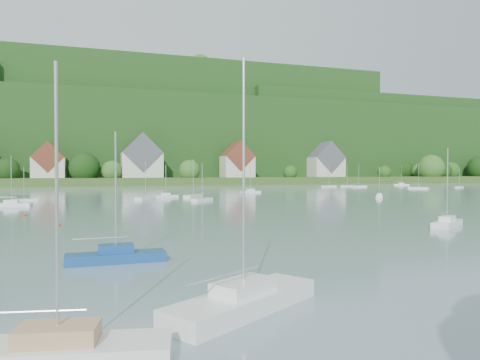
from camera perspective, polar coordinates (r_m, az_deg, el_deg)
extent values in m
cube|color=#304E1D|center=(198.98, -14.05, -0.09)|extent=(600.00, 60.00, 3.00)
cube|color=#173B12|center=(274.19, -15.19, 4.08)|extent=(620.00, 160.00, 40.00)
cube|color=#173B12|center=(270.47, -13.02, 5.83)|extent=(240.00, 130.00, 60.00)
cube|color=#173B12|center=(307.99, 16.37, 4.11)|extent=(200.00, 110.00, 48.00)
sphere|color=#2D5C22|center=(237.00, 22.93, 1.41)|extent=(12.88, 12.88, 12.88)
sphere|color=black|center=(249.29, 19.88, 1.23)|extent=(10.46, 10.46, 10.46)
sphere|color=#1B5118|center=(226.29, 17.74, 0.94)|extent=(6.45, 6.45, 6.45)
sphere|color=black|center=(254.29, 22.67, 1.22)|extent=(10.68, 10.68, 10.68)
sphere|color=black|center=(266.62, 27.96, 1.32)|extent=(12.85, 12.85, 12.85)
sphere|color=#2D5C22|center=(182.47, -15.82, 1.10)|extent=(8.19, 8.19, 8.19)
sphere|color=#2D5C22|center=(252.84, 23.55, 1.21)|extent=(10.50, 10.50, 10.50)
sphere|color=black|center=(247.52, 24.28, 1.02)|extent=(8.05, 8.05, 8.05)
sphere|color=#2D5C22|center=(200.07, -0.38, 1.51)|extent=(12.16, 12.16, 12.16)
sphere|color=#2D5C22|center=(182.21, -6.37, 1.19)|extent=(8.73, 8.73, 8.73)
sphere|color=black|center=(186.67, -27.30, 1.13)|extent=(9.32, 9.32, 9.32)
sphere|color=#1B5118|center=(253.13, 25.04, 1.07)|extent=(8.84, 8.84, 8.84)
sphere|color=#1B5118|center=(197.94, 6.34, 0.95)|extent=(6.24, 6.24, 6.24)
sphere|color=black|center=(219.05, 10.09, 1.11)|extent=(8.16, 8.16, 8.16)
sphere|color=#2D5C22|center=(248.33, 21.66, 1.04)|extent=(8.09, 8.09, 8.09)
sphere|color=black|center=(184.82, -19.02, 1.46)|extent=(11.92, 11.92, 11.92)
sphere|color=#1B5118|center=(264.82, -6.21, 13.01)|extent=(12.83, 12.83, 12.83)
sphere|color=#2D5C22|center=(247.93, -24.35, 13.56)|extent=(8.18, 8.18, 8.18)
sphere|color=#1B5118|center=(283.84, -15.06, 12.17)|extent=(12.73, 12.73, 12.73)
sphere|color=#1B5118|center=(267.47, 3.75, 12.85)|extent=(11.50, 11.50, 11.50)
sphere|color=#1B5118|center=(288.72, -2.83, 12.08)|extent=(14.65, 14.65, 14.65)
sphere|color=#2D5C22|center=(242.11, -5.07, 14.12)|extent=(11.95, 11.95, 11.95)
sphere|color=#1B5118|center=(277.46, 11.31, 12.33)|extent=(9.76, 9.76, 9.76)
sphere|color=#2D5C22|center=(279.92, -25.13, 12.05)|extent=(7.07, 7.07, 7.07)
sphere|color=black|center=(247.93, -15.68, 13.61)|extent=(8.21, 8.21, 8.21)
sphere|color=#2D5C22|center=(271.24, -20.09, 12.64)|extent=(12.24, 12.24, 12.24)
sphere|color=#2D5C22|center=(278.89, 9.95, 12.25)|extent=(9.00, 9.00, 9.00)
sphere|color=#1B5118|center=(286.25, 6.07, 11.94)|extent=(8.03, 8.03, 8.03)
sphere|color=#2D5C22|center=(322.69, 18.52, 8.54)|extent=(9.52, 9.52, 9.52)
sphere|color=#2D5C22|center=(359.54, 25.77, 7.70)|extent=(9.12, 9.12, 9.12)
sphere|color=#2D5C22|center=(284.54, 5.93, 9.80)|extent=(14.97, 14.97, 14.97)
sphere|color=black|center=(290.58, 19.68, 9.30)|extent=(7.52, 7.52, 7.52)
sphere|color=#1B5118|center=(273.97, 1.92, 9.95)|extent=(9.78, 9.78, 9.78)
sphere|color=#1B5118|center=(289.54, 9.75, 9.53)|extent=(12.02, 12.02, 12.02)
sphere|color=black|center=(282.70, 14.87, 9.70)|extent=(11.57, 11.57, 11.57)
sphere|color=#1B5118|center=(263.47, 13.60, 10.39)|extent=(12.65, 12.65, 12.65)
sphere|color=#2D5C22|center=(278.94, 16.56, 9.69)|extent=(8.28, 8.28, 8.28)
sphere|color=black|center=(322.42, 16.62, 8.49)|extent=(7.47, 7.47, 7.47)
sphere|color=#2D5C22|center=(273.82, 6.64, 9.94)|extent=(9.48, 9.48, 9.48)
sphere|color=black|center=(339.83, 18.95, 7.10)|extent=(8.43, 8.43, 8.43)
sphere|color=#1B5118|center=(264.39, -23.86, 8.95)|extent=(12.01, 12.01, 12.01)
sphere|color=black|center=(314.64, 20.81, 7.75)|extent=(13.54, 13.54, 13.54)
sphere|color=black|center=(286.25, 9.79, 8.53)|extent=(15.08, 15.08, 15.08)
sphere|color=#2D5C22|center=(295.69, 6.58, 8.33)|extent=(15.99, 15.99, 15.99)
sphere|color=black|center=(273.40, -15.97, 8.88)|extent=(15.72, 15.72, 15.72)
sphere|color=#2D5C22|center=(381.37, 19.68, 6.59)|extent=(14.17, 14.17, 14.17)
sphere|color=#1B5118|center=(270.00, -12.80, 8.80)|extent=(10.54, 10.54, 10.54)
cube|color=silver|center=(188.10, -22.97, 1.46)|extent=(12.00, 9.00, 8.00)
cube|color=brown|center=(188.18, -22.98, 2.68)|extent=(12.00, 9.36, 12.00)
cube|color=silver|center=(187.44, -12.27, 1.83)|extent=(16.00, 11.00, 10.00)
cube|color=#53535A|center=(187.57, -12.28, 3.36)|extent=(16.00, 11.44, 16.00)
cube|color=silver|center=(193.72, -0.35, 1.68)|extent=(13.00, 10.00, 9.00)
cube|color=brown|center=(193.82, -0.35, 3.01)|extent=(13.00, 10.40, 13.00)
cube|color=silver|center=(215.35, 10.80, 1.60)|extent=(15.00, 10.00, 9.00)
cube|color=#53535A|center=(215.44, 10.80, 2.80)|extent=(15.00, 10.40, 15.00)
cube|color=white|center=(18.22, 0.47, -15.14)|extent=(7.24, 5.64, 0.73)
cube|color=white|center=(18.06, 0.47, -13.27)|extent=(2.92, 2.58, 0.50)
cylinder|color=silver|center=(17.50, 0.47, 0.52)|extent=(0.10, 0.10, 9.11)
cylinder|color=silver|center=(17.09, -1.88, -11.86)|extent=(3.42, 2.22, 0.08)
cube|color=#19488F|center=(28.54, -15.35, -9.38)|extent=(5.83, 1.71, 0.58)
cube|color=#19488F|center=(28.45, -15.36, -8.31)|extent=(2.05, 1.17, 0.50)
cylinder|color=silver|center=(28.09, -15.39, -1.49)|extent=(0.10, 0.10, 7.26)
cylinder|color=silver|center=(28.31, -17.14, -7.04)|extent=(3.20, 0.12, 0.08)
cube|color=white|center=(14.59, -21.96, -19.62)|extent=(6.55, 3.00, 0.63)
cube|color=tan|center=(14.40, -21.98, -17.51)|extent=(2.41, 1.66, 0.50)
cylinder|color=silver|center=(13.68, -22.08, -2.65)|extent=(0.10, 0.10, 7.90)
cylinder|color=silver|center=(14.48, -25.74, -14.75)|extent=(3.42, 0.77, 0.08)
cube|color=white|center=(49.35, 24.64, -5.03)|extent=(5.69, 4.53, 0.58)
cube|color=white|center=(49.30, 24.65, -4.41)|extent=(2.30, 2.06, 0.50)
cylinder|color=silver|center=(49.10, 24.68, -0.51)|extent=(0.10, 0.10, 7.20)
cylinder|color=silver|center=(48.41, 24.41, -3.73)|extent=(2.68, 1.82, 0.08)
sphere|color=#FC3B07|center=(61.31, -25.50, -4.13)|extent=(0.39, 0.39, 0.39)
sphere|color=#FC3B07|center=(48.67, -21.88, -5.43)|extent=(0.42, 0.42, 0.42)
cube|color=white|center=(185.94, 19.66, -0.58)|extent=(5.86, 3.84, 0.57)
cube|color=white|center=(185.92, 19.66, -0.41)|extent=(2.28, 1.85, 0.50)
cylinder|color=silver|center=(185.87, 19.66, 0.61)|extent=(0.10, 0.10, 7.14)
cylinder|color=silver|center=(185.72, 19.40, -0.21)|extent=(2.89, 1.38, 0.08)
cube|color=white|center=(95.53, -5.91, -2.02)|extent=(5.04, 5.65, 0.59)
cylinder|color=silver|center=(95.40, -5.91, 0.38)|extent=(0.10, 0.10, 7.42)
cylinder|color=silver|center=(94.69, -6.15, -1.33)|extent=(2.13, 2.58, 0.08)
cube|color=white|center=(167.91, 25.91, -0.81)|extent=(4.81, 3.46, 0.48)
cylinder|color=silver|center=(167.84, 25.92, 0.28)|extent=(0.10, 0.10, 5.95)
cylinder|color=silver|center=(167.20, 25.84, -0.43)|extent=(2.33, 1.33, 0.08)
cube|color=white|center=(160.76, 11.15, -0.78)|extent=(6.34, 3.79, 0.61)
cylinder|color=silver|center=(160.68, 11.16, 0.70)|extent=(0.10, 0.10, 7.67)
cylinder|color=silver|center=(160.02, 10.94, -0.35)|extent=(3.18, 1.28, 0.08)
cube|color=white|center=(98.03, 17.14, -2.02)|extent=(3.79, 4.58, 0.47)
cube|color=white|center=(98.01, 17.14, -1.74)|extent=(1.70, 1.87, 0.50)
cylinder|color=silver|center=(97.91, 17.15, -0.17)|extent=(0.10, 0.10, 5.86)
cylinder|color=silver|center=(97.27, 17.14, -1.38)|extent=(1.56, 2.15, 0.08)
cube|color=white|center=(91.89, -25.56, -2.29)|extent=(4.77, 1.87, 0.46)
cylinder|color=silver|center=(91.77, -25.58, -0.33)|extent=(0.10, 0.10, 5.81)
cylinder|color=silver|center=(91.84, -26.00, -1.58)|extent=(2.55, 0.40, 0.08)
cube|color=white|center=(89.21, -11.81, -2.27)|extent=(4.57, 5.42, 0.56)
cylinder|color=silver|center=(89.07, -11.82, 0.15)|extent=(0.10, 0.10, 6.98)
cylinder|color=silver|center=(88.42, -12.08, -1.54)|extent=(1.88, 2.52, 0.08)
cube|color=white|center=(95.71, -9.32, -2.05)|extent=(5.32, 2.72, 0.51)
cube|color=white|center=(95.69, -9.32, -1.75)|extent=(1.99, 1.44, 0.50)
cylinder|color=silver|center=(95.59, -9.32, 0.02)|extent=(0.10, 0.10, 6.41)
cylinder|color=silver|center=(95.35, -9.74, -1.37)|extent=(2.74, 0.81, 0.08)
cube|color=white|center=(78.35, -26.84, -2.82)|extent=(6.06, 2.74, 0.59)
cube|color=white|center=(78.32, -26.85, -2.42)|extent=(2.23, 1.52, 0.50)
cylinder|color=silver|center=(78.19, -26.87, 0.07)|extent=(0.10, 0.10, 7.32)
cylinder|color=silver|center=(78.59, -27.45, -1.94)|extent=(3.17, 0.70, 0.08)
cube|color=white|center=(165.58, 13.36, -0.74)|extent=(5.86, 3.73, 0.57)
cylinder|color=silver|center=(165.50, 13.37, 0.59)|extent=(0.10, 0.10, 7.12)
cylinder|color=silver|center=(164.84, 13.19, -0.34)|extent=(2.90, 1.32, 0.08)
cube|color=white|center=(152.16, 21.57, -0.94)|extent=(4.88, 5.87, 0.60)
cylinder|color=silver|center=(152.07, 21.58, 0.59)|extent=(0.10, 0.10, 7.52)
cylinder|color=silver|center=(152.35, 21.25, -0.48)|extent=(2.00, 2.73, 0.08)
cube|color=white|center=(114.87, 1.33, -1.51)|extent=(5.28, 1.85, 0.52)
cube|color=white|center=(114.85, 1.33, -1.26)|extent=(1.89, 1.15, 0.50)
cylinder|color=silver|center=(114.77, 1.34, 0.23)|extent=(0.10, 0.10, 6.48)
cylinder|color=silver|center=(114.51, 0.98, -0.94)|extent=(2.85, 0.30, 0.08)
cube|color=white|center=(84.07, -4.78, -2.47)|extent=(4.78, 4.61, 0.52)
cylinder|color=silver|center=(83.92, -4.79, -0.08)|extent=(0.10, 0.10, 6.49)
cylinder|color=silver|center=(83.36, -5.08, -1.70)|extent=(2.14, 2.01, 0.08)
cube|color=white|center=(161.72, 14.73, -0.79)|extent=(6.03, 2.39, 0.59)
cylinder|color=silver|center=(161.64, 14.74, 0.62)|extent=(0.10, 0.10, 7.33)
cylinder|color=silver|center=(161.12, 14.50, -0.37)|extent=(3.21, 0.50, 0.08)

